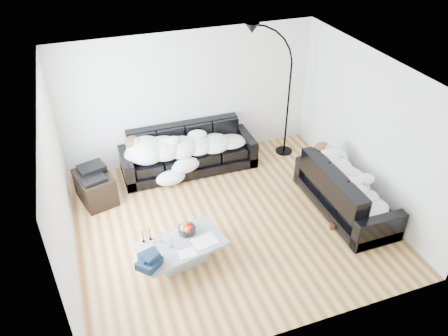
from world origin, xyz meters
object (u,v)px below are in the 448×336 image
object	(u,v)px
fruit_bowl	(187,228)
shoes	(339,222)
sleeper_right	(348,179)
wine_glass_c	(171,243)
candle_left	(143,236)
floor_lamp	(288,99)
sofa_right	(346,189)
sofa_back	(188,150)
stereo	(92,172)
wine_glass_b	(155,244)
av_cabinet	(95,187)
wine_glass_a	(161,238)
sleeper_back	(189,142)
coffee_table	(182,252)
candle_right	(150,234)

from	to	relation	value
fruit_bowl	shoes	size ratio (longest dim) A/B	0.61
sleeper_right	wine_glass_c	distance (m)	3.16
candle_left	sleeper_right	bearing A→B (deg)	0.75
floor_lamp	sofa_right	bearing A→B (deg)	-104.11
shoes	floor_lamp	xyz separation A→B (m)	(0.16, 2.41, 1.16)
sofa_back	wine_glass_c	bearing A→B (deg)	-111.32
wine_glass_c	floor_lamp	size ratio (longest dim) A/B	0.08
candle_left	stereo	distance (m)	1.84
wine_glass_b	stereo	distance (m)	2.05
wine_glass_c	av_cabinet	world-z (taller)	wine_glass_c
stereo	floor_lamp	distance (m)	3.96
sofa_back	wine_glass_a	size ratio (longest dim) A/B	15.71
sofa_back	sofa_right	xyz separation A→B (m)	(2.19, -2.12, -0.01)
sofa_back	sleeper_back	world-z (taller)	sleeper_back
sofa_back	coffee_table	size ratio (longest dim) A/B	2.06
wine_glass_b	shoes	size ratio (longest dim) A/B	0.35
fruit_bowl	stereo	bearing A→B (deg)	123.87
wine_glass_b	av_cabinet	bearing A→B (deg)	109.05
sleeper_back	shoes	xyz separation A→B (m)	(1.90, -2.41, -0.59)
sleeper_right	floor_lamp	size ratio (longest dim) A/B	0.73
wine_glass_b	sofa_back	bearing A→B (deg)	63.50
sofa_right	floor_lamp	bearing A→B (deg)	3.75
sofa_right	coffee_table	distance (m)	3.00
sleeper_back	sleeper_right	xyz separation A→B (m)	(2.19, -2.07, -0.00)
wine_glass_c	av_cabinet	bearing A→B (deg)	113.94
sofa_back	stereo	distance (m)	1.89
coffee_table	candle_right	distance (m)	0.56
candle_left	coffee_table	bearing A→B (deg)	-22.90
sleeper_right	wine_glass_b	distance (m)	3.37
sleeper_right	wine_glass_a	distance (m)	3.26
candle_left	floor_lamp	world-z (taller)	floor_lamp
sofa_back	stereo	size ratio (longest dim) A/B	5.90
av_cabinet	sleeper_back	bearing A→B (deg)	-3.80
wine_glass_c	candle_right	bearing A→B (deg)	133.58
floor_lamp	sleeper_right	bearing A→B (deg)	-104.11
coffee_table	shoes	distance (m)	2.69
wine_glass_a	candle_right	xyz separation A→B (m)	(-0.14, 0.11, 0.03)
wine_glass_a	wine_glass_b	xyz separation A→B (m)	(-0.11, -0.08, -0.01)
wine_glass_a	av_cabinet	bearing A→B (deg)	112.77
wine_glass_a	candle_right	bearing A→B (deg)	141.84
wine_glass_c	floor_lamp	distance (m)	3.89
wine_glass_b	stereo	bearing A→B (deg)	109.05
sleeper_right	av_cabinet	size ratio (longest dim) A/B	2.26
coffee_table	fruit_bowl	distance (m)	0.36
sofa_right	sofa_back	bearing A→B (deg)	46.04
stereo	shoes	bearing A→B (deg)	-45.25
sofa_back	candle_left	xyz separation A→B (m)	(-1.30, -2.16, 0.05)
sofa_right	candle_right	bearing A→B (deg)	90.51
sleeper_right	shoes	size ratio (longest dim) A/B	4.06
wine_glass_a	candle_right	world-z (taller)	candle_right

